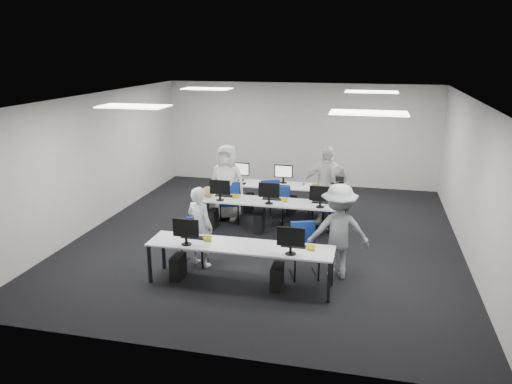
% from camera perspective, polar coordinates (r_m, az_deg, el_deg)
% --- Properties ---
extents(room, '(9.00, 9.02, 3.00)m').
position_cam_1_polar(room, '(10.54, 1.50, 2.63)').
color(room, black).
rests_on(room, ground).
extents(ceiling_panels, '(5.20, 4.60, 0.02)m').
position_cam_1_polar(ceiling_panels, '(10.29, 1.56, 10.70)').
color(ceiling_panels, white).
rests_on(ceiling_panels, room).
extents(desk_front, '(3.20, 0.70, 0.73)m').
position_cam_1_polar(desk_front, '(8.56, -1.83, -6.39)').
color(desk_front, silver).
rests_on(desk_front, ground).
extents(desk_mid, '(3.20, 0.70, 0.73)m').
position_cam_1_polar(desk_mid, '(10.94, 1.68, -1.31)').
color(desk_mid, silver).
rests_on(desk_mid, ground).
extents(desk_back, '(3.20, 0.70, 0.73)m').
position_cam_1_polar(desk_back, '(12.26, 2.99, 0.61)').
color(desk_back, silver).
rests_on(desk_back, ground).
extents(equipment_front, '(2.51, 0.41, 1.19)m').
position_cam_1_polar(equipment_front, '(8.72, -3.07, -8.28)').
color(equipment_front, '#0D20AA').
rests_on(equipment_front, desk_front).
extents(equipment_mid, '(2.91, 0.41, 1.19)m').
position_cam_1_polar(equipment_mid, '(11.07, 0.67, -2.86)').
color(equipment_mid, white).
rests_on(equipment_mid, desk_mid).
extents(equipment_back, '(2.91, 0.41, 1.19)m').
position_cam_1_polar(equipment_back, '(12.34, 3.86, -0.87)').
color(equipment_back, white).
rests_on(equipment_back, desk_back).
extents(chair_0, '(0.46, 0.49, 0.86)m').
position_cam_1_polar(chair_0, '(9.59, -6.95, -6.60)').
color(chair_0, navy).
rests_on(chair_0, ground).
extents(chair_1, '(0.61, 0.64, 0.96)m').
position_cam_1_polar(chair_1, '(9.07, 5.53, -7.71)').
color(chair_1, navy).
rests_on(chair_1, ground).
extents(chair_2, '(0.57, 0.60, 0.92)m').
position_cam_1_polar(chair_2, '(11.77, -3.06, -2.06)').
color(chair_2, navy).
rests_on(chair_2, ground).
extents(chair_3, '(0.64, 0.66, 0.98)m').
position_cam_1_polar(chair_3, '(11.70, 1.80, -2.06)').
color(chair_3, navy).
rests_on(chair_3, ground).
extents(chair_4, '(0.61, 0.64, 0.94)m').
position_cam_1_polar(chair_4, '(11.42, 7.97, -2.73)').
color(chair_4, navy).
rests_on(chair_4, ground).
extents(chair_5, '(0.56, 0.59, 0.92)m').
position_cam_1_polar(chair_5, '(12.04, -2.88, -1.63)').
color(chair_5, navy).
rests_on(chair_5, ground).
extents(chair_6, '(0.56, 0.59, 0.89)m').
position_cam_1_polar(chair_6, '(11.87, 2.74, -1.94)').
color(chair_6, navy).
rests_on(chair_6, ground).
extents(chair_7, '(0.52, 0.54, 0.81)m').
position_cam_1_polar(chair_7, '(11.77, 7.12, -2.32)').
color(chair_7, navy).
rests_on(chair_7, ground).
extents(handbag, '(0.34, 0.26, 0.25)m').
position_cam_1_polar(handbag, '(11.24, -5.50, 0.01)').
color(handbag, olive).
rests_on(handbag, desk_mid).
extents(student_0, '(0.65, 0.54, 1.53)m').
position_cam_1_polar(student_0, '(9.35, -6.42, -3.95)').
color(student_0, white).
rests_on(student_0, ground).
extents(student_1, '(0.85, 0.73, 1.50)m').
position_cam_1_polar(student_1, '(11.19, 8.93, -0.72)').
color(student_1, white).
rests_on(student_1, ground).
extents(student_2, '(0.90, 0.61, 1.79)m').
position_cam_1_polar(student_2, '(11.82, -3.32, 1.10)').
color(student_2, white).
rests_on(student_2, ground).
extents(student_3, '(1.10, 0.48, 1.85)m').
position_cam_1_polar(student_3, '(11.56, 7.99, 0.76)').
color(student_3, white).
rests_on(student_3, ground).
extents(photographer, '(1.21, 0.84, 1.72)m').
position_cam_1_polar(photographer, '(8.91, 9.39, -4.47)').
color(photographer, slate).
rests_on(photographer, ground).
extents(dslr_camera, '(0.17, 0.20, 0.10)m').
position_cam_1_polar(dslr_camera, '(8.80, 9.52, 1.53)').
color(dslr_camera, black).
rests_on(dslr_camera, photographer).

